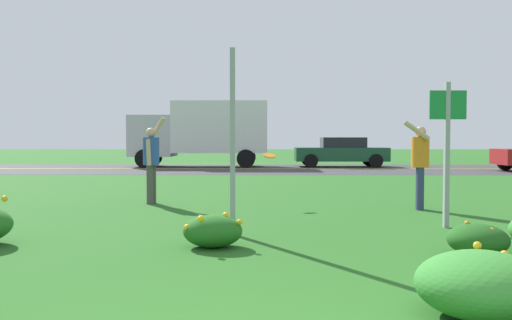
# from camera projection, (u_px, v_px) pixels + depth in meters

# --- Properties ---
(ground_plane) EXTENTS (120.00, 120.00, 0.00)m
(ground_plane) POSITION_uv_depth(u_px,v_px,m) (283.00, 193.00, 13.89)
(ground_plane) COLOR #26601E
(highway_strip) EXTENTS (120.00, 8.58, 0.01)m
(highway_strip) POSITION_uv_depth(u_px,v_px,m) (273.00, 169.00, 25.26)
(highway_strip) COLOR #38383A
(highway_strip) RESTS_ON ground
(highway_center_stripe) EXTENTS (120.00, 0.16, 0.00)m
(highway_center_stripe) POSITION_uv_depth(u_px,v_px,m) (273.00, 169.00, 25.26)
(highway_center_stripe) COLOR yellow
(highway_center_stripe) RESTS_ON ground
(daylily_clump_front_left) EXTENTS (1.01, 1.02, 0.54)m
(daylily_clump_front_left) POSITION_uv_depth(u_px,v_px,m) (482.00, 285.00, 4.20)
(daylily_clump_front_left) COLOR #337F2D
(daylily_clump_front_left) RESTS_ON ground
(daylily_clump_mid_right) EXTENTS (0.70, 0.73, 0.40)m
(daylily_clump_mid_right) POSITION_uv_depth(u_px,v_px,m) (478.00, 240.00, 6.44)
(daylily_clump_mid_right) COLOR #1E5619
(daylily_clump_mid_right) RESTS_ON ground
(daylily_clump_front_right) EXTENTS (0.75, 0.64, 0.44)m
(daylily_clump_front_right) POSITION_uv_depth(u_px,v_px,m) (213.00, 231.00, 6.94)
(daylily_clump_front_right) COLOR #23661E
(daylily_clump_front_right) RESTS_ON ground
(sign_post_near_path) EXTENTS (0.07, 0.10, 2.66)m
(sign_post_near_path) POSITION_uv_depth(u_px,v_px,m) (233.00, 142.00, 7.81)
(sign_post_near_path) COLOR #93969B
(sign_post_near_path) RESTS_ON ground
(sign_post_by_roadside) EXTENTS (0.56, 0.10, 2.24)m
(sign_post_by_roadside) POSITION_uv_depth(u_px,v_px,m) (447.00, 139.00, 8.44)
(sign_post_by_roadside) COLOR #93969B
(sign_post_by_roadside) RESTS_ON ground
(person_thrower_blue_shirt) EXTENTS (0.46, 0.51, 1.85)m
(person_thrower_blue_shirt) POSITION_uv_depth(u_px,v_px,m) (151.00, 158.00, 11.61)
(person_thrower_blue_shirt) COLOR #2D4C9E
(person_thrower_blue_shirt) RESTS_ON ground
(person_catcher_orange_shirt) EXTENTS (0.55, 0.52, 1.73)m
(person_catcher_orange_shirt) POSITION_uv_depth(u_px,v_px,m) (420.00, 160.00, 10.63)
(person_catcher_orange_shirt) COLOR orange
(person_catcher_orange_shirt) RESTS_ON ground
(frisbee_orange) EXTENTS (0.27, 0.25, 0.13)m
(frisbee_orange) POSITION_uv_depth(u_px,v_px,m) (269.00, 156.00, 11.29)
(frisbee_orange) COLOR orange
(car_dark_green_center_left) EXTENTS (4.50, 2.00, 1.45)m
(car_dark_green_center_left) POSITION_uv_depth(u_px,v_px,m) (341.00, 152.00, 27.12)
(car_dark_green_center_left) COLOR #194C2D
(car_dark_green_center_left) RESTS_ON ground
(box_truck_silver) EXTENTS (6.70, 2.46, 3.20)m
(box_truck_silver) POSITION_uv_depth(u_px,v_px,m) (202.00, 130.00, 27.16)
(box_truck_silver) COLOR #B7BABF
(box_truck_silver) RESTS_ON ground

